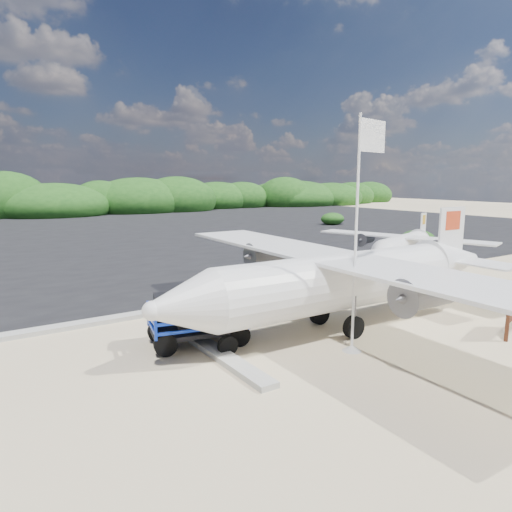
% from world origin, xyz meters
% --- Properties ---
extents(ground, '(160.00, 160.00, 0.00)m').
position_xyz_m(ground, '(0.00, 0.00, 0.00)').
color(ground, beige).
extents(asphalt_apron, '(90.00, 50.00, 0.04)m').
position_xyz_m(asphalt_apron, '(0.00, 30.00, 0.00)').
color(asphalt_apron, '#B2B2B2').
rests_on(asphalt_apron, ground).
extents(lagoon, '(9.00, 7.00, 0.40)m').
position_xyz_m(lagoon, '(-9.00, 1.50, 0.00)').
color(lagoon, '#B2B2B2').
rests_on(lagoon, ground).
extents(vegetation_band, '(124.00, 8.00, 4.40)m').
position_xyz_m(vegetation_band, '(0.00, 55.00, 0.00)').
color(vegetation_band, '#B2B2B2').
rests_on(vegetation_band, ground).
extents(baggage_cart, '(3.17, 2.21, 1.45)m').
position_xyz_m(baggage_cart, '(-4.55, 1.54, 0.00)').
color(baggage_cart, '#0B2AAF').
rests_on(baggage_cart, ground).
extents(flagpole, '(1.34, 0.78, 6.30)m').
position_xyz_m(flagpole, '(-1.26, -1.23, 0.00)').
color(flagpole, white).
rests_on(flagpole, ground).
extents(signboard, '(1.78, 0.68, 1.49)m').
position_xyz_m(signboard, '(3.79, -2.91, 0.00)').
color(signboard, '#4C2715').
rests_on(signboard, ground).
extents(crew_a, '(0.77, 0.55, 1.95)m').
position_xyz_m(crew_a, '(0.56, 4.48, 0.98)').
color(crew_a, '#151E50').
rests_on(crew_a, ground).
extents(crew_b, '(0.80, 0.66, 1.51)m').
position_xyz_m(crew_b, '(-0.24, 4.44, 0.76)').
color(crew_b, '#151E50').
rests_on(crew_b, ground).
extents(aircraft_large, '(15.83, 15.83, 4.64)m').
position_xyz_m(aircraft_large, '(10.97, 21.41, 0.00)').
color(aircraft_large, '#B2B2B2').
rests_on(aircraft_large, ground).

